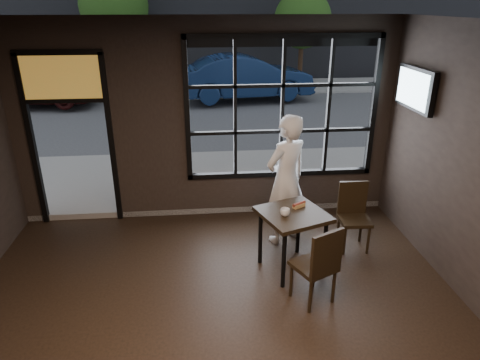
{
  "coord_description": "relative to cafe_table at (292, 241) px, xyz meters",
  "views": [
    {
      "loc": [
        -0.12,
        -3.08,
        3.37
      ],
      "look_at": [
        0.4,
        2.2,
        1.15
      ],
      "focal_mm": 32.0,
      "sensor_mm": 36.0,
      "label": 1
    }
  ],
  "objects": [
    {
      "name": "ceiling",
      "position": [
        -1.05,
        -1.76,
        2.78
      ],
      "size": [
        6.0,
        7.0,
        0.02
      ],
      "primitive_type": "cube",
      "color": "black",
      "rests_on": "ground"
    },
    {
      "name": "window_frame",
      "position": [
        0.15,
        1.74,
        1.37
      ],
      "size": [
        3.06,
        0.12,
        2.28
      ],
      "primitive_type": "cube",
      "color": "black",
      "rests_on": "ground"
    },
    {
      "name": "stained_transom",
      "position": [
        -3.15,
        1.74,
        1.92
      ],
      "size": [
        1.2,
        0.06,
        0.7
      ],
      "primitive_type": "cube",
      "color": "orange",
      "rests_on": "ground"
    },
    {
      "name": "street_asphalt",
      "position": [
        -1.05,
        22.24,
        -0.45
      ],
      "size": [
        60.0,
        41.0,
        0.04
      ],
      "primitive_type": "cube",
      "color": "#545456",
      "rests_on": "ground"
    },
    {
      "name": "cafe_table",
      "position": [
        0.0,
        0.0,
        0.0
      ],
      "size": [
        1.01,
        1.01,
        0.86
      ],
      "primitive_type": "cube",
      "rotation": [
        0.0,
        0.0,
        0.35
      ],
      "color": "black",
      "rests_on": "floor"
    },
    {
      "name": "chair_near",
      "position": [
        0.12,
        -0.67,
        0.08
      ],
      "size": [
        0.59,
        0.59,
        1.02
      ],
      "primitive_type": "cube",
      "rotation": [
        0.0,
        0.0,
        3.59
      ],
      "color": "black",
      "rests_on": "floor"
    },
    {
      "name": "chair_window",
      "position": [
        1.01,
        0.43,
        0.06
      ],
      "size": [
        0.44,
        0.44,
        0.98
      ],
      "primitive_type": "cube",
      "rotation": [
        0.0,
        0.0,
        -0.04
      ],
      "color": "black",
      "rests_on": "floor"
    },
    {
      "name": "man",
      "position": [
        0.05,
        0.78,
        0.55
      ],
      "size": [
        0.85,
        0.77,
        1.95
      ],
      "primitive_type": "imported",
      "rotation": [
        0.0,
        0.0,
        3.68
      ],
      "color": "silver",
      "rests_on": "floor"
    },
    {
      "name": "hotdog",
      "position": [
        0.11,
        0.15,
        0.45
      ],
      "size": [
        0.21,
        0.17,
        0.06
      ],
      "primitive_type": null,
      "rotation": [
        0.0,
        0.0,
        0.52
      ],
      "color": "tan",
      "rests_on": "cafe_table"
    },
    {
      "name": "cup",
      "position": [
        -0.12,
        -0.08,
        0.47
      ],
      "size": [
        0.17,
        0.17,
        0.1
      ],
      "primitive_type": "imported",
      "rotation": [
        0.0,
        0.0,
        0.6
      ],
      "color": "silver",
      "rests_on": "cafe_table"
    },
    {
      "name": "tv",
      "position": [
        1.88,
        0.93,
        1.81
      ],
      "size": [
        0.11,
        1.0,
        0.59
      ],
      "primitive_type": "cube",
      "color": "black",
      "rests_on": "wall_right"
    },
    {
      "name": "navy_car",
      "position": [
        0.52,
        10.54,
        0.46
      ],
      "size": [
        4.94,
        2.32,
        1.57
      ],
      "primitive_type": "imported",
      "rotation": [
        0.0,
        0.0,
        1.71
      ],
      "color": "#112245",
      "rests_on": "street_asphalt"
    },
    {
      "name": "maroon_car",
      "position": [
        -6.94,
        10.44,
        0.47
      ],
      "size": [
        4.83,
        2.33,
        1.59
      ],
      "primitive_type": "imported",
      "rotation": [
        0.0,
        0.0,
        1.47
      ],
      "color": "black",
      "rests_on": "street_asphalt"
    },
    {
      "name": "tree_left",
      "position": [
        -4.34,
        13.71,
        2.8
      ],
      "size": [
        2.68,
        2.68,
        4.58
      ],
      "color": "#332114",
      "rests_on": "street_asphalt"
    },
    {
      "name": "tree_right",
      "position": [
        3.07,
        12.93,
        2.28
      ],
      "size": [
        2.25,
        2.25,
        3.85
      ],
      "color": "#332114",
      "rests_on": "street_asphalt"
    }
  ]
}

